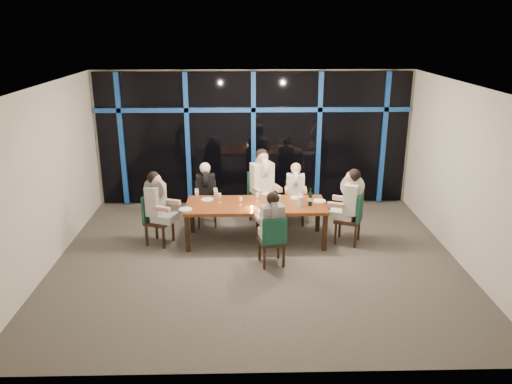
% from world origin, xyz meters
% --- Properties ---
extents(room, '(7.04, 7.00, 3.02)m').
position_xyz_m(room, '(0.00, 0.00, 2.02)').
color(room, '#58534D').
rests_on(room, ground).
extents(window_wall, '(6.86, 0.43, 2.94)m').
position_xyz_m(window_wall, '(0.01, 2.93, 1.55)').
color(window_wall, black).
rests_on(window_wall, ground).
extents(dining_table, '(2.60, 1.00, 0.75)m').
position_xyz_m(dining_table, '(0.00, 0.80, 0.68)').
color(dining_table, brown).
rests_on(dining_table, ground).
extents(chair_far_left, '(0.46, 0.46, 0.90)m').
position_xyz_m(chair_far_left, '(-0.99, 1.68, 0.50)').
color(chair_far_left, '#301C10').
rests_on(chair_far_left, ground).
extents(chair_far_mid, '(0.64, 0.64, 1.06)m').
position_xyz_m(chair_far_mid, '(0.13, 1.80, 0.59)').
color(chair_far_mid, '#301C10').
rests_on(chair_far_mid, ground).
extents(chair_far_right, '(0.43, 0.43, 0.87)m').
position_xyz_m(chair_far_right, '(0.83, 1.74, 0.49)').
color(chair_far_right, '#301C10').
rests_on(chair_far_right, ground).
extents(chair_end_left, '(0.57, 0.57, 0.96)m').
position_xyz_m(chair_end_left, '(-1.88, 0.75, 0.53)').
color(chair_end_left, '#301C10').
rests_on(chair_end_left, ground).
extents(chair_end_right, '(0.60, 0.60, 0.99)m').
position_xyz_m(chair_end_right, '(1.81, 0.66, 0.55)').
color(chair_end_right, '#301C10').
rests_on(chair_end_right, ground).
extents(chair_near_mid, '(0.50, 0.50, 0.90)m').
position_xyz_m(chair_near_mid, '(0.26, -0.25, 0.51)').
color(chair_near_mid, '#301C10').
rests_on(chair_near_mid, ground).
extents(diner_far_left, '(0.47, 0.58, 0.87)m').
position_xyz_m(diner_far_left, '(-0.98, 1.60, 0.86)').
color(diner_far_left, black).
rests_on(diner_far_left, ground).
extents(diner_far_mid, '(0.65, 0.73, 1.04)m').
position_xyz_m(diner_far_mid, '(0.17, 1.72, 1.01)').
color(diner_far_mid, silver).
rests_on(diner_far_mid, ground).
extents(diner_far_right, '(0.45, 0.55, 0.85)m').
position_xyz_m(diner_far_right, '(0.83, 1.67, 0.84)').
color(diner_far_right, silver).
rests_on(diner_far_right, ground).
extents(diner_end_left, '(0.66, 0.59, 0.93)m').
position_xyz_m(diner_end_left, '(-1.80, 0.72, 0.91)').
color(diner_end_left, black).
rests_on(diner_end_left, ground).
extents(diner_end_right, '(0.68, 0.61, 0.96)m').
position_xyz_m(diner_end_right, '(1.73, 0.69, 0.94)').
color(diner_end_right, silver).
rests_on(diner_end_right, ground).
extents(diner_near_mid, '(0.50, 0.60, 0.88)m').
position_xyz_m(diner_near_mid, '(0.25, -0.17, 0.87)').
color(diner_near_mid, black).
rests_on(diner_near_mid, ground).
extents(plate_far_left, '(0.24, 0.24, 0.01)m').
position_xyz_m(plate_far_left, '(-0.92, 1.04, 0.76)').
color(plate_far_left, white).
rests_on(plate_far_left, dining_table).
extents(plate_far_mid, '(0.24, 0.24, 0.01)m').
position_xyz_m(plate_far_mid, '(0.37, 1.19, 0.76)').
color(plate_far_mid, white).
rests_on(plate_far_mid, dining_table).
extents(plate_far_right, '(0.24, 0.24, 0.01)m').
position_xyz_m(plate_far_right, '(0.79, 1.11, 0.76)').
color(plate_far_right, white).
rests_on(plate_far_right, dining_table).
extents(plate_end_left, '(0.24, 0.24, 0.01)m').
position_xyz_m(plate_end_left, '(-1.28, 0.52, 0.76)').
color(plate_end_left, white).
rests_on(plate_end_left, dining_table).
extents(plate_end_right, '(0.24, 0.24, 0.01)m').
position_xyz_m(plate_end_right, '(1.21, 0.91, 0.76)').
color(plate_end_right, white).
rests_on(plate_end_right, dining_table).
extents(plate_near_mid, '(0.24, 0.24, 0.01)m').
position_xyz_m(plate_near_mid, '(0.13, 0.38, 0.76)').
color(plate_near_mid, white).
rests_on(plate_near_mid, dining_table).
extents(wine_bottle, '(0.08, 0.08, 0.34)m').
position_xyz_m(wine_bottle, '(1.00, 0.68, 0.88)').
color(wine_bottle, black).
rests_on(wine_bottle, dining_table).
extents(water_pitcher, '(0.12, 0.11, 0.20)m').
position_xyz_m(water_pitcher, '(0.81, 0.62, 0.85)').
color(water_pitcher, silver).
rests_on(water_pitcher, dining_table).
extents(tea_light, '(0.05, 0.05, 0.03)m').
position_xyz_m(tea_light, '(-0.08, 0.58, 0.77)').
color(tea_light, '#FFAB4C').
rests_on(tea_light, dining_table).
extents(wine_glass_a, '(0.06, 0.06, 0.16)m').
position_xyz_m(wine_glass_a, '(-0.28, 0.74, 0.86)').
color(wine_glass_a, silver).
rests_on(wine_glass_a, dining_table).
extents(wine_glass_b, '(0.06, 0.06, 0.16)m').
position_xyz_m(wine_glass_b, '(0.03, 0.94, 0.87)').
color(wine_glass_b, silver).
rests_on(wine_glass_b, dining_table).
extents(wine_glass_c, '(0.07, 0.07, 0.18)m').
position_xyz_m(wine_glass_c, '(0.43, 0.76, 0.88)').
color(wine_glass_c, silver).
rests_on(wine_glass_c, dining_table).
extents(wine_glass_d, '(0.07, 0.07, 0.17)m').
position_xyz_m(wine_glass_d, '(-0.68, 0.90, 0.88)').
color(wine_glass_d, silver).
rests_on(wine_glass_d, dining_table).
extents(wine_glass_e, '(0.06, 0.06, 0.17)m').
position_xyz_m(wine_glass_e, '(0.82, 0.85, 0.87)').
color(wine_glass_e, silver).
rests_on(wine_glass_e, dining_table).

